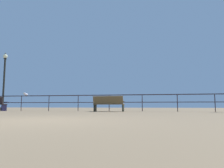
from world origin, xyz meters
The scene contains 5 objects.
ground_plane centered at (0.00, 0.00, 0.00)m, with size 60.00×60.00×0.00m, color brown.
pier_railing centered at (0.00, 7.95, 0.74)m, with size 19.86×0.05×1.00m.
bench_near_left centered at (0.12, 7.18, 0.48)m, with size 1.75×0.76×0.87m.
lamppost_left centered at (-7.53, 8.17, 2.14)m, with size 0.30×0.30×4.04m.
seagull_on_rail centered at (-5.63, 7.93, 1.09)m, with size 0.22×0.41×0.20m.
Camera 1 is at (2.61, -4.27, 0.33)m, focal length 33.04 mm.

